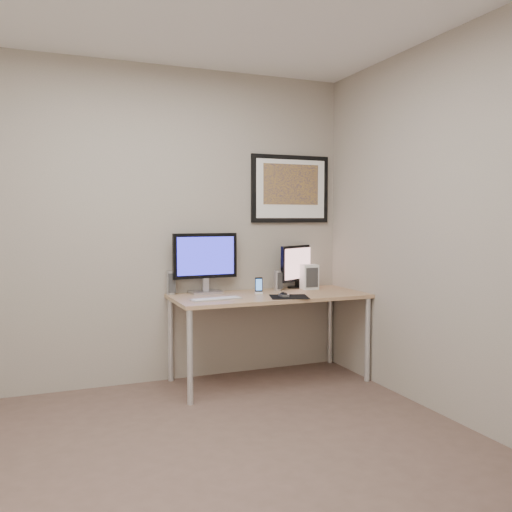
{
  "coord_description": "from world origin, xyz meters",
  "views": [
    {
      "loc": [
        -0.76,
        -2.73,
        1.36
      ],
      "look_at": [
        0.78,
        1.1,
        1.07
      ],
      "focal_mm": 38.0,
      "sensor_mm": 36.0,
      "label": 1
    }
  ],
  "objects_px": {
    "phone_dock": "(259,285)",
    "monitor_tv": "(298,265)",
    "desk": "(269,302)",
    "fan_unit": "(309,277)",
    "framed_art": "(290,189)",
    "speaker_left": "(171,283)",
    "speaker_right": "(278,280)",
    "monitor_large": "(205,260)",
    "keyboard": "(216,299)"
  },
  "relations": [
    {
      "from": "phone_dock",
      "to": "monitor_tv",
      "type": "bearing_deg",
      "value": 39.75
    },
    {
      "from": "desk",
      "to": "fan_unit",
      "type": "relative_size",
      "value": 7.33
    },
    {
      "from": "framed_art",
      "to": "monitor_tv",
      "type": "relative_size",
      "value": 1.7
    },
    {
      "from": "speaker_left",
      "to": "speaker_right",
      "type": "relative_size",
      "value": 1.11
    },
    {
      "from": "speaker_left",
      "to": "framed_art",
      "type": "bearing_deg",
      "value": 4.84
    },
    {
      "from": "framed_art",
      "to": "speaker_left",
      "type": "distance_m",
      "value": 1.36
    },
    {
      "from": "monitor_large",
      "to": "desk",
      "type": "bearing_deg",
      "value": -30.3
    },
    {
      "from": "framed_art",
      "to": "monitor_large",
      "type": "bearing_deg",
      "value": -174.3
    },
    {
      "from": "framed_art",
      "to": "monitor_tv",
      "type": "height_order",
      "value": "framed_art"
    },
    {
      "from": "keyboard",
      "to": "fan_unit",
      "type": "bearing_deg",
      "value": 10.86
    },
    {
      "from": "framed_art",
      "to": "fan_unit",
      "type": "distance_m",
      "value": 0.81
    },
    {
      "from": "phone_dock",
      "to": "fan_unit",
      "type": "distance_m",
      "value": 0.54
    },
    {
      "from": "framed_art",
      "to": "phone_dock",
      "type": "height_order",
      "value": "framed_art"
    },
    {
      "from": "desk",
      "to": "speaker_right",
      "type": "bearing_deg",
      "value": 49.56
    },
    {
      "from": "fan_unit",
      "to": "monitor_tv",
      "type": "bearing_deg",
      "value": 116.76
    },
    {
      "from": "desk",
      "to": "monitor_tv",
      "type": "xyz_separation_m",
      "value": [
        0.41,
        0.28,
        0.27
      ]
    },
    {
      "from": "monitor_tv",
      "to": "framed_art",
      "type": "bearing_deg",
      "value": 110.47
    },
    {
      "from": "keyboard",
      "to": "framed_art",
      "type": "bearing_deg",
      "value": 22.22
    },
    {
      "from": "monitor_large",
      "to": "speaker_left",
      "type": "height_order",
      "value": "monitor_large"
    },
    {
      "from": "monitor_large",
      "to": "phone_dock",
      "type": "relative_size",
      "value": 4.04
    },
    {
      "from": "desk",
      "to": "monitor_large",
      "type": "relative_size",
      "value": 2.89
    },
    {
      "from": "speaker_right",
      "to": "monitor_tv",
      "type": "bearing_deg",
      "value": 8.79
    },
    {
      "from": "phone_dock",
      "to": "speaker_left",
      "type": "bearing_deg",
      "value": 176.36
    },
    {
      "from": "speaker_left",
      "to": "keyboard",
      "type": "xyz_separation_m",
      "value": [
        0.25,
        -0.43,
        -0.09
      ]
    },
    {
      "from": "monitor_tv",
      "to": "monitor_large",
      "type": "bearing_deg",
      "value": 153.11
    },
    {
      "from": "desk",
      "to": "speaker_left",
      "type": "xyz_separation_m",
      "value": [
        -0.75,
        0.3,
        0.16
      ]
    },
    {
      "from": "speaker_left",
      "to": "keyboard",
      "type": "distance_m",
      "value": 0.5
    },
    {
      "from": "framed_art",
      "to": "monitor_tv",
      "type": "xyz_separation_m",
      "value": [
        0.06,
        -0.05,
        -0.69
      ]
    },
    {
      "from": "framed_art",
      "to": "monitor_large",
      "type": "height_order",
      "value": "framed_art"
    },
    {
      "from": "framed_art",
      "to": "speaker_right",
      "type": "height_order",
      "value": "framed_art"
    },
    {
      "from": "desk",
      "to": "monitor_tv",
      "type": "height_order",
      "value": "monitor_tv"
    },
    {
      "from": "framed_art",
      "to": "fan_unit",
      "type": "relative_size",
      "value": 3.44
    },
    {
      "from": "speaker_left",
      "to": "phone_dock",
      "type": "distance_m",
      "value": 0.73
    },
    {
      "from": "speaker_left",
      "to": "phone_dock",
      "type": "height_order",
      "value": "speaker_left"
    },
    {
      "from": "speaker_right",
      "to": "fan_unit",
      "type": "height_order",
      "value": "fan_unit"
    },
    {
      "from": "fan_unit",
      "to": "phone_dock",
      "type": "bearing_deg",
      "value": -167.62
    },
    {
      "from": "speaker_right",
      "to": "keyboard",
      "type": "relative_size",
      "value": 0.43
    },
    {
      "from": "speaker_right",
      "to": "fan_unit",
      "type": "distance_m",
      "value": 0.3
    },
    {
      "from": "desk",
      "to": "framed_art",
      "type": "height_order",
      "value": "framed_art"
    },
    {
      "from": "fan_unit",
      "to": "framed_art",
      "type": "bearing_deg",
      "value": 125.84
    },
    {
      "from": "desk",
      "to": "phone_dock",
      "type": "bearing_deg",
      "value": 133.93
    },
    {
      "from": "monitor_large",
      "to": "speaker_left",
      "type": "xyz_separation_m",
      "value": [
        -0.28,
        0.05,
        -0.18
      ]
    },
    {
      "from": "speaker_right",
      "to": "framed_art",
      "type": "bearing_deg",
      "value": 25.57
    },
    {
      "from": "monitor_tv",
      "to": "speaker_right",
      "type": "relative_size",
      "value": 2.55
    },
    {
      "from": "speaker_right",
      "to": "fan_unit",
      "type": "bearing_deg",
      "value": -16.27
    },
    {
      "from": "framed_art",
      "to": "desk",
      "type": "bearing_deg",
      "value": -136.54
    },
    {
      "from": "monitor_large",
      "to": "monitor_tv",
      "type": "height_order",
      "value": "monitor_large"
    },
    {
      "from": "framed_art",
      "to": "speaker_right",
      "type": "bearing_deg",
      "value": -143.27
    },
    {
      "from": "phone_dock",
      "to": "keyboard",
      "type": "height_order",
      "value": "phone_dock"
    },
    {
      "from": "keyboard",
      "to": "speaker_right",
      "type": "bearing_deg",
      "value": 19.58
    }
  ]
}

